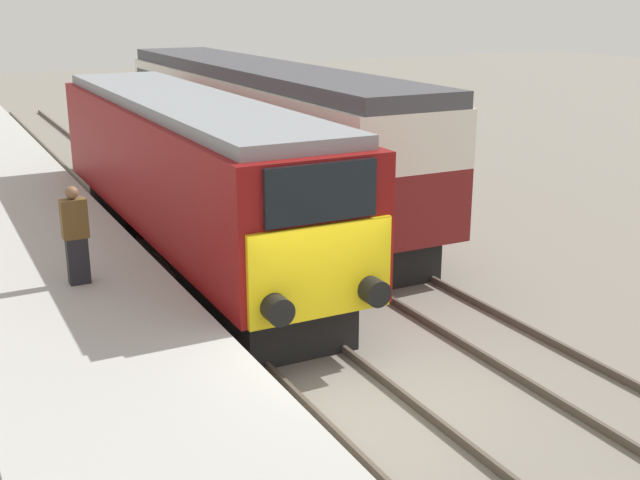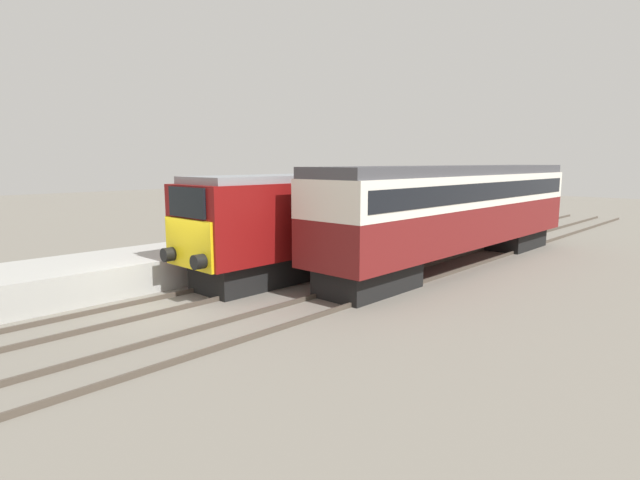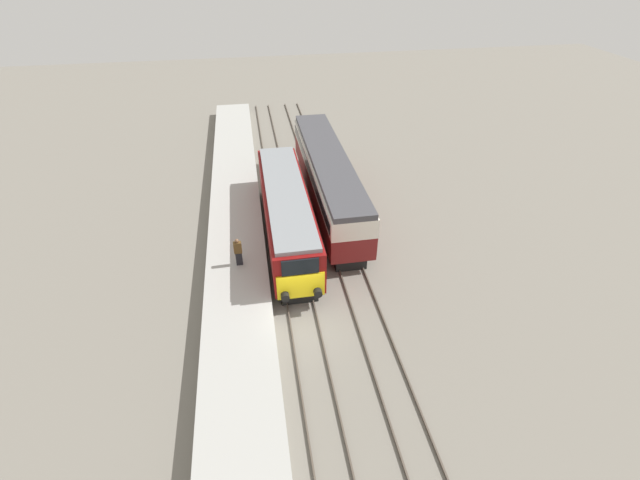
% 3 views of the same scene
% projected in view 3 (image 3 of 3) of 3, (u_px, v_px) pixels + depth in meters
% --- Properties ---
extents(ground_plane, '(120.00, 120.00, 0.00)m').
position_uv_depth(ground_plane, '(305.00, 325.00, 22.08)').
color(ground_plane, slate).
extents(platform_left, '(3.50, 50.00, 1.02)m').
position_uv_depth(platform_left, '(237.00, 236.00, 27.72)').
color(platform_left, '#A8A8A3').
rests_on(platform_left, ground_plane).
extents(rails_near_track, '(1.51, 60.00, 0.14)m').
position_uv_depth(rails_near_track, '(293.00, 264.00, 26.04)').
color(rails_near_track, '#4C4238').
rests_on(rails_near_track, ground_plane).
extents(rails_far_track, '(1.50, 60.00, 0.14)m').
position_uv_depth(rails_far_track, '(347.00, 258.00, 26.51)').
color(rails_far_track, '#4C4238').
rests_on(rails_far_track, ground_plane).
extents(locomotive, '(2.70, 13.61, 3.77)m').
position_uv_depth(locomotive, '(287.00, 213.00, 27.00)').
color(locomotive, black).
rests_on(locomotive, ground_plane).
extents(passenger_carriage, '(2.75, 16.16, 4.08)m').
position_uv_depth(passenger_carriage, '(328.00, 176.00, 30.36)').
color(passenger_carriage, black).
rests_on(passenger_carriage, ground_plane).
extents(person_on_platform, '(0.44, 0.26, 1.76)m').
position_uv_depth(person_on_platform, '(238.00, 252.00, 24.05)').
color(person_on_platform, black).
rests_on(person_on_platform, platform_left).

